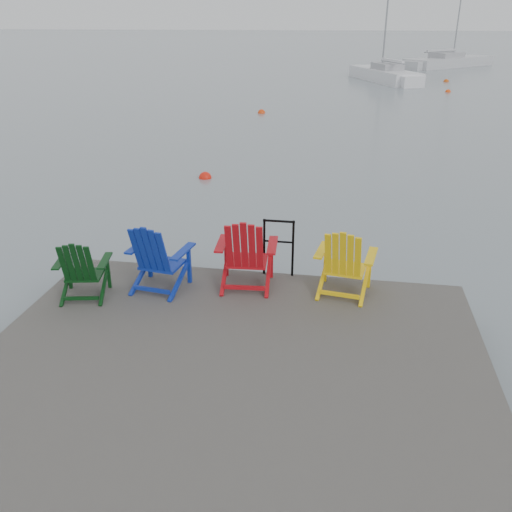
% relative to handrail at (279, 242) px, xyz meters
% --- Properties ---
extents(ground, '(400.00, 400.00, 0.00)m').
position_rel_handrail_xyz_m(ground, '(-0.25, -2.45, -1.04)').
color(ground, slate).
rests_on(ground, ground).
extents(dock, '(6.00, 5.00, 1.40)m').
position_rel_handrail_xyz_m(dock, '(-0.25, -2.45, -0.69)').
color(dock, '#282523').
rests_on(dock, ground).
extents(handrail, '(0.48, 0.04, 0.90)m').
position_rel_handrail_xyz_m(handrail, '(0.00, 0.00, 0.00)').
color(handrail, black).
rests_on(handrail, dock).
extents(chair_green, '(0.82, 0.77, 0.91)m').
position_rel_handrail_xyz_m(chair_green, '(-2.61, -1.20, -0.08)').
color(chair_green, black).
rests_on(chair_green, dock).
extents(chair_blue, '(0.92, 0.86, 1.05)m').
position_rel_handrail_xyz_m(chair_blue, '(-1.65, -0.78, -0.01)').
color(chair_blue, '#0E2899').
rests_on(chair_blue, dock).
extents(chair_red, '(0.92, 0.86, 1.10)m').
position_rel_handrail_xyz_m(chair_red, '(-0.41, -0.49, 0.01)').
color(chair_red, '#B60D15').
rests_on(chair_red, dock).
extents(chair_yellow, '(0.91, 0.85, 1.04)m').
position_rel_handrail_xyz_m(chair_yellow, '(1.00, -0.49, -0.02)').
color(chair_yellow, yellow).
rests_on(chair_yellow, dock).
extents(sailboat_near, '(4.97, 8.10, 11.00)m').
position_rel_handrail_xyz_m(sailboat_near, '(3.17, 33.72, -0.69)').
color(sailboat_near, white).
rests_on(sailboat_near, ground).
extents(sailboat_mid, '(8.87, 9.22, 13.80)m').
position_rel_handrail_xyz_m(sailboat_mid, '(9.60, 47.21, -0.69)').
color(sailboat_mid, silver).
rests_on(sailboat_mid, ground).
extents(buoy_a, '(0.36, 0.36, 0.36)m').
position_rel_handrail_xyz_m(buoy_a, '(-2.97, 6.90, -1.04)').
color(buoy_a, red).
rests_on(buoy_a, ground).
extents(buoy_b, '(0.36, 0.36, 0.36)m').
position_rel_handrail_xyz_m(buoy_b, '(-3.18, 18.32, -1.04)').
color(buoy_b, '#E93E0D').
rests_on(buoy_b, ground).
extents(buoy_c, '(0.37, 0.37, 0.37)m').
position_rel_handrail_xyz_m(buoy_c, '(7.50, 33.95, -1.04)').
color(buoy_c, '#CF4C0C').
rests_on(buoy_c, ground).
extents(buoy_d, '(0.33, 0.33, 0.33)m').
position_rel_handrail_xyz_m(buoy_d, '(6.75, 28.00, -1.04)').
color(buoy_d, '#F7480E').
rests_on(buoy_d, ground).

